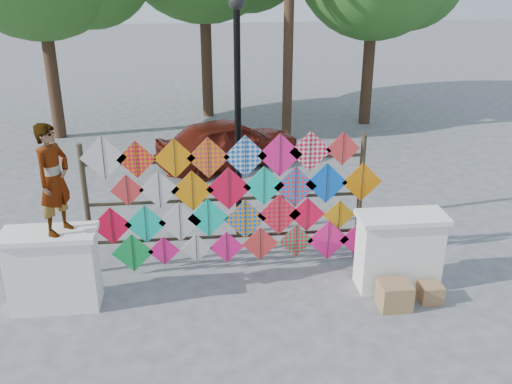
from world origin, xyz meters
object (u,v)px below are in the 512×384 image
at_px(lamppost, 238,98).
at_px(kite_rack, 233,201).
at_px(sedan, 229,142).
at_px(vendor_woman, 54,179).

bearing_deg(lamppost, kite_rack, -98.97).
bearing_deg(sedan, lamppost, 155.14).
relative_size(vendor_woman, lamppost, 0.37).
height_order(kite_rack, lamppost, lamppost).
height_order(vendor_woman, lamppost, lamppost).
xyz_separation_m(kite_rack, sedan, (0.27, 5.16, -0.61)).
height_order(kite_rack, sedan, kite_rack).
bearing_deg(kite_rack, sedan, 87.00).
xyz_separation_m(sedan, lamppost, (-0.07, -3.88, 2.06)).
xyz_separation_m(kite_rack, vendor_woman, (-2.60, -0.93, 0.86)).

